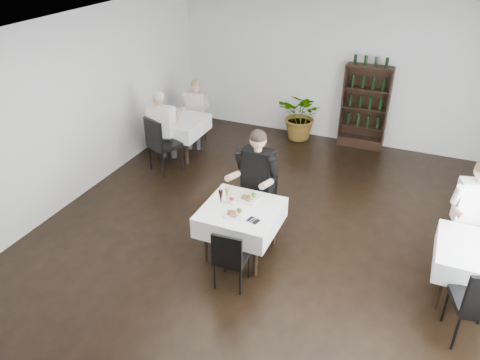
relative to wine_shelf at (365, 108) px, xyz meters
name	(u,v)px	position (x,y,z in m)	size (l,w,h in m)	color
room_shell	(263,165)	(-0.60, -4.31, 0.65)	(9.00, 9.00, 9.00)	black
wine_shelf	(365,108)	(0.00, 0.00, 0.00)	(0.90, 0.28, 1.75)	black
main_table	(241,217)	(-0.90, -4.31, -0.23)	(1.03, 1.03, 0.77)	black
left_table	(179,126)	(-3.30, -1.81, -0.23)	(0.98, 0.98, 0.77)	black
right_table	(478,259)	(2.10, -4.01, -0.23)	(0.98, 0.98, 0.77)	black
potted_tree	(302,116)	(-1.26, -0.13, -0.32)	(0.95, 0.83, 1.06)	#235B1F
main_chair_far	(261,198)	(-0.84, -3.66, -0.27)	(0.58, 0.58, 1.01)	black
main_chair_near	(230,256)	(-0.75, -5.01, -0.35)	(0.43, 0.43, 0.88)	black
left_chair_far	(195,118)	(-3.33, -1.11, -0.33)	(0.44, 0.44, 0.91)	black
left_chair_near	(160,142)	(-3.24, -2.61, -0.23)	(0.65, 0.65, 1.09)	black
right_chair_near	(480,302)	(2.12, -4.79, -0.24)	(0.60, 0.61, 1.06)	black
diner_main	(255,176)	(-0.93, -3.71, 0.11)	(0.63, 0.64, 1.65)	#393A40
diner_left_far	(196,108)	(-3.22, -1.23, -0.04)	(0.57, 0.61, 1.38)	#393A40
diner_left_near	(162,122)	(-3.36, -2.32, 0.03)	(0.63, 0.67, 1.51)	#393A40
diner_right_far	(475,210)	(2.01, -3.39, 0.08)	(0.67, 0.71, 1.60)	#393A40
plate_far	(249,198)	(-0.89, -4.05, -0.06)	(0.32, 0.32, 0.09)	white
plate_near	(235,213)	(-0.92, -4.49, -0.06)	(0.30, 0.30, 0.08)	white
pilsner_dark	(221,197)	(-1.19, -4.33, 0.04)	(0.07, 0.07, 0.28)	black
pilsner_lager	(227,195)	(-1.14, -4.23, 0.03)	(0.06, 0.06, 0.27)	gold
coke_bottle	(232,197)	(-1.06, -4.25, 0.03)	(0.07, 0.07, 0.26)	silver
napkin_cutlery	(253,220)	(-0.63, -4.53, -0.07)	(0.19, 0.17, 0.02)	black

